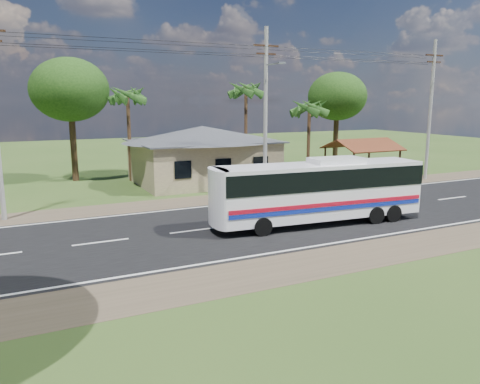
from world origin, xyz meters
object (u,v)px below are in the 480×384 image
object	(u,v)px
coach_bus	(320,187)
person	(342,180)
waiting_shed	(362,146)
motorcycle	(296,185)

from	to	relation	value
coach_bus	person	size ratio (longest dim) A/B	6.11
waiting_shed	coach_bus	xyz separation A→B (m)	(-11.14, -10.02, -0.77)
motorcycle	person	bearing A→B (deg)	-147.65
waiting_shed	person	bearing A→B (deg)	-141.96
coach_bus	person	bearing A→B (deg)	49.73
coach_bus	person	distance (m)	8.92
person	motorcycle	bearing A→B (deg)	-39.70
waiting_shed	motorcycle	distance (m)	8.06
person	waiting_shed	bearing A→B (deg)	-147.65
motorcycle	person	xyz separation A→B (m)	(2.64, -1.78, 0.42)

